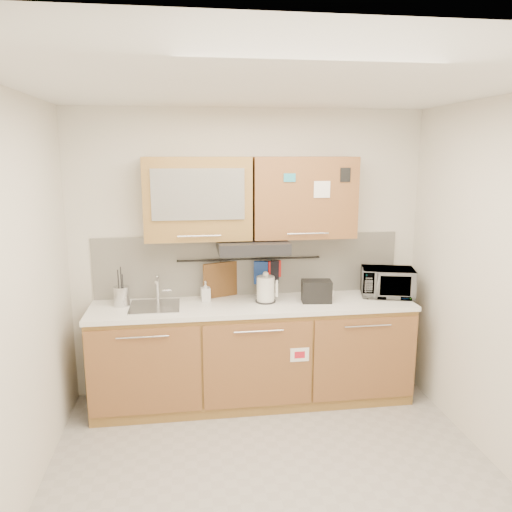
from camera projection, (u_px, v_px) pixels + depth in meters
name	position (u px, v px, depth m)	size (l,w,h in m)	color
floor	(277.00, 484.00, 3.40)	(3.20, 3.20, 0.00)	#9E9993
ceiling	(281.00, 84.00, 2.87)	(3.20, 3.20, 0.00)	white
wall_back	(249.00, 254.00, 4.59)	(3.20, 3.20, 0.00)	silver
wall_left	(10.00, 312.00, 2.92)	(3.00, 3.00, 0.00)	silver
wall_right	(512.00, 291.00, 3.36)	(3.00, 3.00, 0.00)	silver
base_cabinet	(253.00, 358.00, 4.48)	(2.80, 0.64, 0.88)	#A97E3C
countertop	(253.00, 305.00, 4.37)	(2.82, 0.62, 0.04)	white
backsplash	(249.00, 265.00, 4.60)	(2.80, 0.02, 0.56)	silver
upper_cabinets	(251.00, 198.00, 4.31)	(1.82, 0.37, 0.70)	#A97E3C
range_hood	(252.00, 246.00, 4.32)	(0.60, 0.46, 0.10)	black
sink	(155.00, 306.00, 4.27)	(0.42, 0.40, 0.26)	silver
utensil_rail	(249.00, 259.00, 4.55)	(0.02, 0.02, 1.30)	black
utensil_crock	(122.00, 296.00, 4.29)	(0.16, 0.16, 0.34)	#BCBDC1
kettle	(266.00, 290.00, 4.39)	(0.20, 0.19, 0.28)	silver
toaster	(317.00, 291.00, 4.39)	(0.27, 0.18, 0.19)	black
microwave	(387.00, 282.00, 4.57)	(0.47, 0.32, 0.26)	#999999
soap_bottle	(206.00, 291.00, 4.42)	(0.08, 0.08, 0.18)	#999999
cutting_board	(221.00, 285.00, 4.55)	(0.34, 0.03, 0.42)	brown
oven_mitt	(261.00, 273.00, 4.58)	(0.13, 0.03, 0.21)	navy
dark_pouch	(271.00, 272.00, 4.59)	(0.13, 0.04, 0.21)	black
pot_holder	(274.00, 269.00, 4.59)	(0.13, 0.02, 0.15)	red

